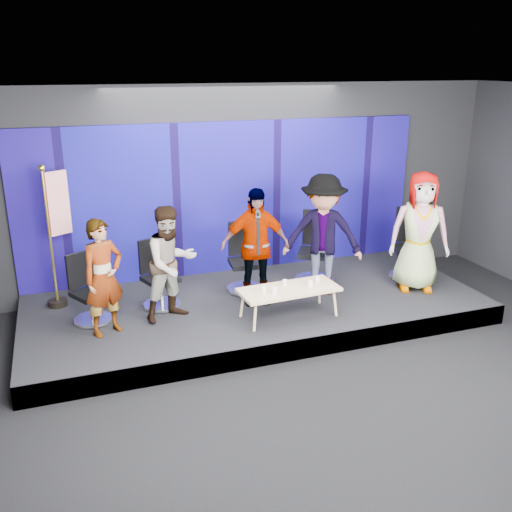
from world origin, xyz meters
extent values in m
plane|color=black|center=(0.00, 0.00, 0.00)|extent=(10.00, 10.00, 0.00)
cube|color=black|center=(0.00, 4.00, 1.75)|extent=(10.00, 0.02, 3.50)
cube|color=black|center=(0.00, 0.00, 3.50)|extent=(10.00, 8.00, 0.02)
cube|color=black|center=(0.00, 2.50, 0.15)|extent=(7.00, 3.00, 0.30)
cube|color=#160861|center=(0.00, 3.95, 1.60)|extent=(7.00, 0.08, 2.60)
cylinder|color=silver|center=(-2.46, 2.52, 0.33)|extent=(0.76, 0.76, 0.06)
cylinder|color=silver|center=(-2.46, 2.52, 0.54)|extent=(0.07, 0.07, 0.37)
cube|color=black|center=(-2.46, 2.52, 0.73)|extent=(0.60, 0.60, 0.07)
cube|color=black|center=(-2.57, 2.71, 1.04)|extent=(0.38, 0.23, 0.51)
imported|color=black|center=(-2.29, 2.10, 1.10)|extent=(0.70, 0.61, 1.61)
cylinder|color=silver|center=(-1.44, 2.72, 0.33)|extent=(0.74, 0.74, 0.06)
cylinder|color=silver|center=(-1.44, 2.72, 0.55)|extent=(0.07, 0.07, 0.39)
cube|color=black|center=(-1.44, 2.72, 0.74)|extent=(0.59, 0.59, 0.07)
cube|color=black|center=(-1.51, 2.94, 1.06)|extent=(0.42, 0.19, 0.53)
imported|color=black|center=(-1.35, 2.28, 1.13)|extent=(0.97, 0.86, 1.66)
cylinder|color=silver|center=(-0.04, 2.89, 0.33)|extent=(0.69, 0.69, 0.06)
cylinder|color=silver|center=(-0.04, 2.89, 0.57)|extent=(0.07, 0.07, 0.41)
cube|color=black|center=(-0.04, 2.89, 0.78)|extent=(0.55, 0.55, 0.07)
cube|color=black|center=(-0.01, 3.14, 1.12)|extent=(0.46, 0.10, 0.57)
imported|color=black|center=(-0.04, 2.44, 1.19)|extent=(1.09, 0.56, 1.79)
cylinder|color=silver|center=(1.17, 2.88, 0.33)|extent=(0.92, 0.92, 0.07)
cylinder|color=silver|center=(1.17, 2.88, 0.59)|extent=(0.08, 0.08, 0.45)
cube|color=black|center=(1.17, 2.88, 0.81)|extent=(0.73, 0.73, 0.08)
cube|color=black|center=(1.31, 3.11, 1.18)|extent=(0.45, 0.30, 0.61)
imported|color=black|center=(1.09, 2.44, 1.26)|extent=(1.43, 1.26, 1.92)
cylinder|color=silver|center=(2.78, 2.50, 0.33)|extent=(0.89, 0.89, 0.07)
cylinder|color=silver|center=(2.78, 2.50, 0.59)|extent=(0.08, 0.08, 0.45)
cube|color=black|center=(2.78, 2.50, 0.81)|extent=(0.71, 0.71, 0.08)
cube|color=black|center=(2.89, 2.74, 1.18)|extent=(0.47, 0.25, 0.62)
imported|color=black|center=(2.61, 2.08, 1.26)|extent=(1.11, 0.95, 1.93)
cube|color=tan|center=(0.24, 1.75, 0.72)|extent=(1.47, 0.69, 0.04)
cylinder|color=tan|center=(-0.38, 1.48, 0.50)|extent=(0.04, 0.04, 0.40)
cylinder|color=tan|center=(-0.41, 1.95, 0.50)|extent=(0.04, 0.04, 0.40)
cylinder|color=tan|center=(0.88, 1.55, 0.50)|extent=(0.04, 0.04, 0.40)
cylinder|color=tan|center=(0.85, 2.02, 0.50)|extent=(0.04, 0.04, 0.40)
cylinder|color=silver|center=(-0.15, 1.73, 0.79)|extent=(0.08, 0.08, 0.09)
cylinder|color=silver|center=(-0.03, 1.62, 0.79)|extent=(0.09, 0.09, 0.10)
cylinder|color=silver|center=(0.22, 1.87, 0.78)|extent=(0.07, 0.07, 0.08)
cylinder|color=silver|center=(0.56, 1.71, 0.79)|extent=(0.08, 0.08, 0.09)
cylinder|color=silver|center=(0.73, 1.84, 0.79)|extent=(0.07, 0.07, 0.09)
cylinder|color=black|center=(-2.93, 3.29, 0.34)|extent=(0.29, 0.29, 0.09)
cylinder|color=gold|center=(-2.93, 3.29, 1.38)|extent=(0.04, 0.04, 1.97)
sphere|color=gold|center=(-2.93, 3.29, 2.41)|extent=(0.10, 0.10, 0.10)
cube|color=red|center=(-2.76, 3.37, 1.87)|extent=(0.32, 0.22, 0.94)
camera|label=1|loc=(-2.75, -5.25, 3.80)|focal=40.00mm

